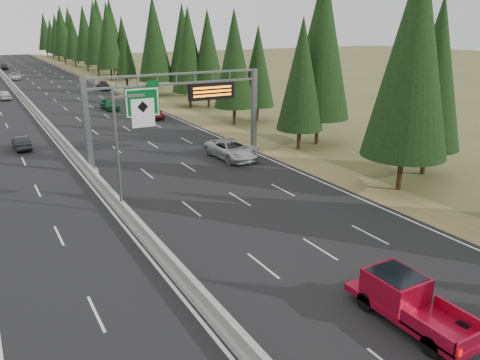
% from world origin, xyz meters
% --- Properties ---
extents(road, '(32.00, 260.00, 0.08)m').
position_xyz_m(road, '(0.00, 80.00, 0.04)').
color(road, black).
rests_on(road, ground).
extents(shoulder_right, '(3.60, 260.00, 0.06)m').
position_xyz_m(shoulder_right, '(17.80, 80.00, 0.03)').
color(shoulder_right, olive).
rests_on(shoulder_right, ground).
extents(median_barrier, '(0.70, 260.00, 0.85)m').
position_xyz_m(median_barrier, '(0.00, 80.00, 0.41)').
color(median_barrier, gray).
rests_on(median_barrier, road).
extents(sign_gantry, '(16.75, 0.98, 7.80)m').
position_xyz_m(sign_gantry, '(8.92, 34.88, 5.27)').
color(sign_gantry, slate).
rests_on(sign_gantry, road).
extents(hov_sign_pole, '(2.80, 0.50, 8.00)m').
position_xyz_m(hov_sign_pole, '(0.58, 24.97, 4.72)').
color(hov_sign_pole, slate).
rests_on(hov_sign_pole, road).
extents(tree_row_right, '(11.67, 243.17, 18.78)m').
position_xyz_m(tree_row_right, '(21.99, 75.91, 9.18)').
color(tree_row_right, black).
rests_on(tree_row_right, ground).
extents(silver_minivan, '(3.16, 6.30, 1.71)m').
position_xyz_m(silver_minivan, '(12.59, 33.01, 0.94)').
color(silver_minivan, '#AAABAF').
rests_on(silver_minivan, road).
extents(red_pickup, '(2.07, 5.78, 1.89)m').
position_xyz_m(red_pickup, '(6.91, 7.78, 1.12)').
color(red_pickup, black).
rests_on(red_pickup, road).
extents(car_ahead_green, '(2.01, 4.81, 1.63)m').
position_xyz_m(car_ahead_green, '(9.78, 64.39, 0.89)').
color(car_ahead_green, '#124F2C').
rests_on(car_ahead_green, road).
extents(car_ahead_dkred, '(1.63, 4.19, 1.36)m').
position_xyz_m(car_ahead_dkred, '(12.98, 55.03, 0.76)').
color(car_ahead_dkred, '#570C14').
rests_on(car_ahead_dkred, road).
extents(car_ahead_dkgrey, '(2.35, 5.05, 1.43)m').
position_xyz_m(car_ahead_dkgrey, '(14.50, 86.35, 0.79)').
color(car_ahead_dkgrey, black).
rests_on(car_ahead_dkgrey, road).
extents(car_ahead_white, '(2.65, 5.28, 1.43)m').
position_xyz_m(car_ahead_white, '(1.67, 113.23, 0.80)').
color(car_ahead_white, silver).
rests_on(car_ahead_white, road).
extents(car_ahead_far, '(2.06, 4.76, 1.60)m').
position_xyz_m(car_ahead_far, '(1.50, 140.42, 0.88)').
color(car_ahead_far, black).
rests_on(car_ahead_far, road).
extents(car_onc_near, '(1.57, 4.03, 1.31)m').
position_xyz_m(car_onc_near, '(-3.87, 46.28, 0.73)').
color(car_onc_near, black).
rests_on(car_onc_near, road).
extents(car_onc_white, '(2.19, 4.58, 1.51)m').
position_xyz_m(car_onc_white, '(-2.80, 82.40, 0.84)').
color(car_onc_white, silver).
rests_on(car_onc_white, road).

